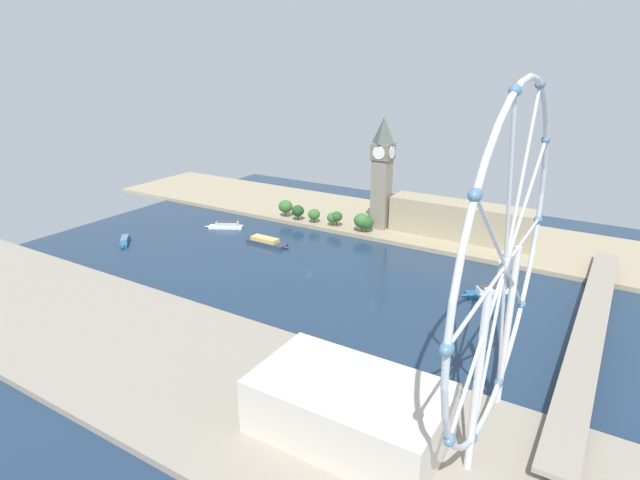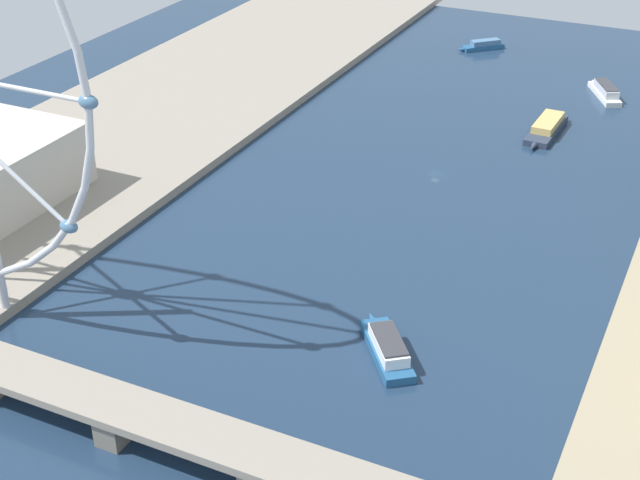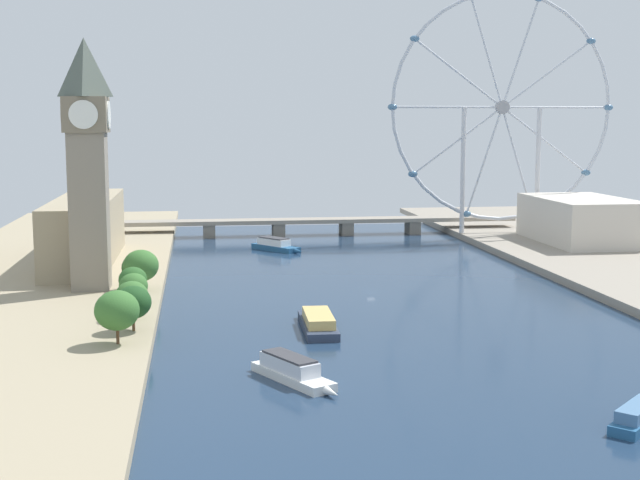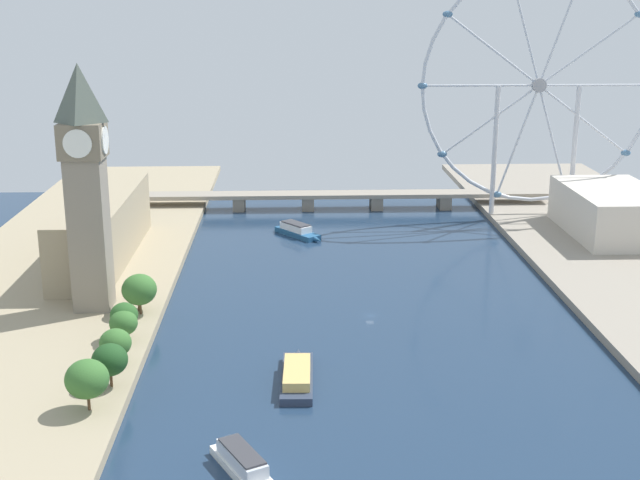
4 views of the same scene
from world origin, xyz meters
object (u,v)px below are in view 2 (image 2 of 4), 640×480
tour_boat_1 (483,45)px  tour_boat_3 (605,91)px  river_bridge (189,434)px  tour_boat_0 (387,347)px  tour_boat_2 (547,128)px

tour_boat_1 → tour_boat_3: 74.08m
tour_boat_1 → river_bridge: bearing=51.3°
tour_boat_0 → tour_boat_3: bearing=-41.5°
tour_boat_0 → tour_boat_3: tour_boat_0 is taller
river_bridge → tour_boat_3: 257.68m
river_bridge → tour_boat_0: river_bridge is taller
tour_boat_0 → tour_boat_3: 203.85m
tour_boat_2 → river_bridge: bearing=-5.3°
tour_boat_0 → tour_boat_3: (-14.38, -203.34, -0.05)m
river_bridge → tour_boat_0: size_ratio=8.06×
river_bridge → tour_boat_0: 56.81m
river_bridge → tour_boat_3: river_bridge is taller
tour_boat_1 → tour_boat_3: size_ratio=0.68×
river_bridge → tour_boat_0: (-23.67, -51.49, -4.06)m
tour_boat_2 → tour_boat_3: (-12.51, -48.37, 0.27)m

